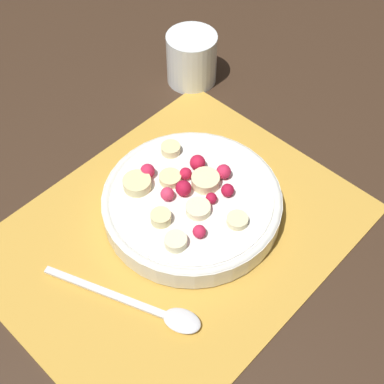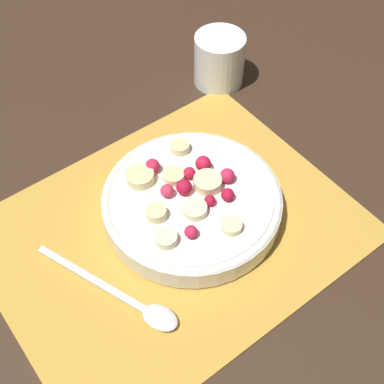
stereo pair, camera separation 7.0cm
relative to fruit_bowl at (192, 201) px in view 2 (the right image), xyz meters
The scene contains 5 objects.
ground_plane 0.05m from the fruit_bowl, 167.22° to the right, with size 3.00×3.00×0.00m, color #382619.
placemat 0.05m from the fruit_bowl, 167.22° to the right, with size 0.47×0.37×0.01m.
fruit_bowl is the anchor object (origin of this frame).
spoon 0.16m from the fruit_bowl, 153.03° to the right, with size 0.09×0.20×0.01m.
drinking_glass 0.28m from the fruit_bowl, 43.44° to the left, with size 0.08×0.08×0.09m.
Camera 2 is at (-0.22, -0.34, 0.59)m, focal length 50.00 mm.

